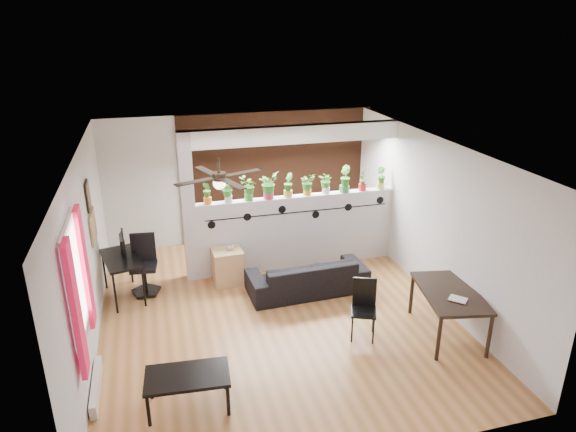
# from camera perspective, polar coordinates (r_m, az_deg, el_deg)

# --- Properties ---
(room_shell) EXTENTS (6.30, 7.10, 2.90)m
(room_shell) POSITION_cam_1_polar(r_m,az_deg,el_deg) (7.52, -1.56, -2.18)
(room_shell) COLOR #966031
(room_shell) RESTS_ON ground
(partition_wall) EXTENTS (3.60, 0.18, 1.35)m
(partition_wall) POSITION_cam_1_polar(r_m,az_deg,el_deg) (9.29, 1.06, -1.70)
(partition_wall) COLOR #BCBCC1
(partition_wall) RESTS_ON ground
(ceiling_header) EXTENTS (3.60, 0.18, 0.30)m
(ceiling_header) POSITION_cam_1_polar(r_m,az_deg,el_deg) (8.76, 1.13, 9.08)
(ceiling_header) COLOR white
(ceiling_header) RESTS_ON room_shell
(pier_column) EXTENTS (0.22, 0.20, 2.60)m
(pier_column) POSITION_cam_1_polar(r_m,az_deg,el_deg) (8.75, -11.01, 0.83)
(pier_column) COLOR #BCBCC1
(pier_column) RESTS_ON ground
(brick_panel) EXTENTS (3.90, 0.05, 2.60)m
(brick_panel) POSITION_cam_1_polar(r_m,az_deg,el_deg) (10.42, -1.20, 4.49)
(brick_panel) COLOR brown
(brick_panel) RESTS_ON ground
(vine_decal) EXTENTS (3.31, 0.01, 0.30)m
(vine_decal) POSITION_cam_1_polar(r_m,az_deg,el_deg) (9.05, 1.24, 0.44)
(vine_decal) COLOR black
(vine_decal) RESTS_ON partition_wall
(window_assembly) EXTENTS (0.09, 1.30, 1.55)m
(window_assembly) POSITION_cam_1_polar(r_m,az_deg,el_deg) (6.23, -22.35, -6.89)
(window_assembly) COLOR white
(window_assembly) RESTS_ON room_shell
(baseboard_heater) EXTENTS (0.08, 1.00, 0.18)m
(baseboard_heater) POSITION_cam_1_polar(r_m,az_deg,el_deg) (6.97, -20.54, -17.28)
(baseboard_heater) COLOR silver
(baseboard_heater) RESTS_ON ground
(corkboard) EXTENTS (0.03, 0.60, 0.45)m
(corkboard) POSITION_cam_1_polar(r_m,az_deg,el_deg) (8.25, -20.86, -1.08)
(corkboard) COLOR #977A49
(corkboard) RESTS_ON room_shell
(framed_art) EXTENTS (0.03, 0.34, 0.44)m
(framed_art) POSITION_cam_1_polar(r_m,az_deg,el_deg) (8.04, -21.36, 2.10)
(framed_art) COLOR #8C7259
(framed_art) RESTS_ON room_shell
(ceiling_fan) EXTENTS (1.19, 1.19, 0.43)m
(ceiling_fan) POSITION_cam_1_polar(r_m,az_deg,el_deg) (6.76, -7.65, 4.09)
(ceiling_fan) COLOR black
(ceiling_fan) RESTS_ON room_shell
(potted_plant_0) EXTENTS (0.20, 0.23, 0.39)m
(potted_plant_0) POSITION_cam_1_polar(r_m,az_deg,el_deg) (8.69, -8.96, 2.62)
(potted_plant_0) COLOR orange
(potted_plant_0) RESTS_ON partition_wall
(potted_plant_1) EXTENTS (0.20, 0.16, 0.38)m
(potted_plant_1) POSITION_cam_1_polar(r_m,az_deg,el_deg) (8.73, -6.68, 2.80)
(potted_plant_1) COLOR silver
(potted_plant_1) RESTS_ON partition_wall
(potted_plant_2) EXTENTS (0.27, 0.26, 0.42)m
(potted_plant_2) POSITION_cam_1_polar(r_m,az_deg,el_deg) (8.78, -4.42, 3.14)
(potted_plant_2) COLOR #378E33
(potted_plant_2) RESTS_ON partition_wall
(potted_plant_3) EXTENTS (0.32, 0.32, 0.48)m
(potted_plant_3) POSITION_cam_1_polar(r_m,az_deg,el_deg) (8.84, -2.19, 3.51)
(potted_plant_3) COLOR #CF2144
(potted_plant_3) RESTS_ON partition_wall
(potted_plant_4) EXTENTS (0.23, 0.26, 0.43)m
(potted_plant_4) POSITION_cam_1_polar(r_m,az_deg,el_deg) (8.93, 0.01, 3.53)
(potted_plant_4) COLOR gold
(potted_plant_4) RESTS_ON partition_wall
(potted_plant_5) EXTENTS (0.23, 0.20, 0.40)m
(potted_plant_5) POSITION_cam_1_polar(r_m,az_deg,el_deg) (9.03, 2.17, 3.61)
(potted_plant_5) COLOR orange
(potted_plant_5) RESTS_ON partition_wall
(potted_plant_6) EXTENTS (0.24, 0.25, 0.39)m
(potted_plant_6) POSITION_cam_1_polar(r_m,az_deg,el_deg) (9.14, 4.27, 3.75)
(potted_plant_6) COLOR white
(potted_plant_6) RESTS_ON partition_wall
(potted_plant_7) EXTENTS (0.21, 0.26, 0.48)m
(potted_plant_7) POSITION_cam_1_polar(r_m,az_deg,el_deg) (9.25, 6.34, 4.18)
(potted_plant_7) COLOR #2E7F38
(potted_plant_7) RESTS_ON partition_wall
(potted_plant_8) EXTENTS (0.26, 0.25, 0.41)m
(potted_plant_8) POSITION_cam_1_polar(r_m,az_deg,el_deg) (9.39, 8.33, 4.11)
(potted_plant_8) COLOR red
(potted_plant_8) RESTS_ON partition_wall
(potted_plant_9) EXTENTS (0.22, 0.25, 0.41)m
(potted_plant_9) POSITION_cam_1_polar(r_m,az_deg,el_deg) (9.53, 10.27, 4.26)
(potted_plant_9) COLOR gold
(potted_plant_9) RESTS_ON partition_wall
(sofa) EXTENTS (1.90, 0.81, 0.55)m
(sofa) POSITION_cam_1_polar(r_m,az_deg,el_deg) (8.57, 2.15, -6.71)
(sofa) COLOR black
(sofa) RESTS_ON ground
(cube_shelf) EXTENTS (0.52, 0.46, 0.61)m
(cube_shelf) POSITION_cam_1_polar(r_m,az_deg,el_deg) (8.88, -6.71, -5.59)
(cube_shelf) COLOR tan
(cube_shelf) RESTS_ON ground
(cup) EXTENTS (0.15, 0.15, 0.09)m
(cup) POSITION_cam_1_polar(r_m,az_deg,el_deg) (8.74, -6.48, -3.49)
(cup) COLOR gray
(cup) RESTS_ON cube_shelf
(computer_desk) EXTENTS (0.73, 1.08, 0.71)m
(computer_desk) POSITION_cam_1_polar(r_m,az_deg,el_deg) (8.65, -18.04, -4.81)
(computer_desk) COLOR black
(computer_desk) RESTS_ON ground
(monitor) EXTENTS (0.33, 0.08, 0.18)m
(monitor) POSITION_cam_1_polar(r_m,az_deg,el_deg) (8.72, -18.13, -3.44)
(monitor) COLOR black
(monitor) RESTS_ON computer_desk
(office_chair) EXTENTS (0.51, 0.51, 0.98)m
(office_chair) POSITION_cam_1_polar(r_m,az_deg,el_deg) (8.80, -15.67, -5.60)
(office_chair) COLOR black
(office_chair) RESTS_ON ground
(dining_table) EXTENTS (0.99, 1.39, 0.69)m
(dining_table) POSITION_cam_1_polar(r_m,az_deg,el_deg) (7.66, 17.56, -8.46)
(dining_table) COLOR black
(dining_table) RESTS_ON ground
(book) EXTENTS (0.29, 0.29, 0.02)m
(book) POSITION_cam_1_polar(r_m,az_deg,el_deg) (7.35, 18.20, -9.08)
(book) COLOR gray
(book) RESTS_ON dining_table
(folding_chair) EXTENTS (0.46, 0.46, 0.87)m
(folding_chair) POSITION_cam_1_polar(r_m,az_deg,el_deg) (7.43, 8.44, -9.52)
(folding_chair) COLOR black
(folding_chair) RESTS_ON ground
(coffee_table) EXTENTS (1.00, 0.61, 0.45)m
(coffee_table) POSITION_cam_1_polar(r_m,az_deg,el_deg) (6.29, -11.12, -17.26)
(coffee_table) COLOR black
(coffee_table) RESTS_ON ground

